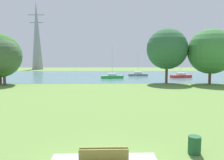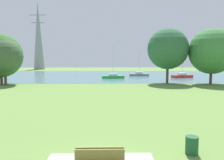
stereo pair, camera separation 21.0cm
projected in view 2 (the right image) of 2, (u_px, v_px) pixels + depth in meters
The scene contains 12 objects.
ground_plane at pixel (105, 90), 29.97m from camera, with size 160.00×160.00×0.00m, color olive.
bench_facing_water at pixel (100, 159), 8.30m from camera, with size 1.80×0.48×0.89m.
litter_bin at pixel (192, 145), 9.77m from camera, with size 0.56×0.56×0.80m, color #1E512D.
water_surface at pixel (106, 75), 57.84m from camera, with size 140.00×40.00×0.02m, color slate.
sailboat_green at pixel (113, 76), 48.09m from camera, with size 4.97×2.19×7.18m.
sailboat_gray at pixel (139, 74), 54.80m from camera, with size 4.87×1.73×5.98m.
sailboat_red at pixel (182, 76), 49.69m from camera, with size 5.02×2.67×6.21m.
tree_east_near at pixel (0, 56), 35.91m from camera, with size 7.11×7.11×8.32m.
tree_west_near at pixel (4, 56), 34.89m from camera, with size 5.43×5.43×7.43m.
tree_east_far at pixel (168, 49), 37.59m from camera, with size 7.00×7.00×9.44m.
tree_west_far at pixel (212, 51), 36.27m from camera, with size 7.49×7.49×9.22m.
electricity_pylon at pixel (38, 36), 88.37m from camera, with size 6.40×4.40×27.12m.
Camera 2 is at (0.29, -7.72, 4.22)m, focal length 35.26 mm.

